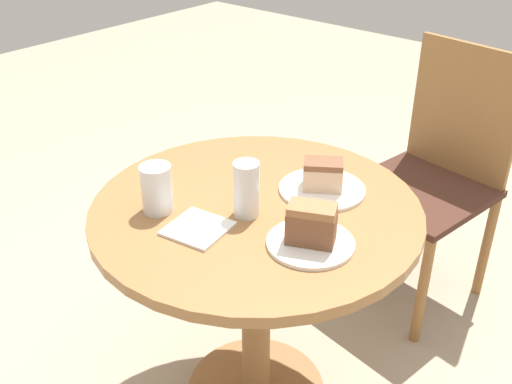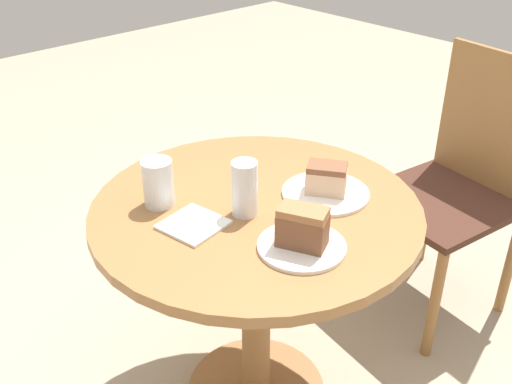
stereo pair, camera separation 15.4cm
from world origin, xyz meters
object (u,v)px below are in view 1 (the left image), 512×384
at_px(plate_far, 322,189).
at_px(cake_slice_near, 311,224).
at_px(cake_slice_far, 323,175).
at_px(glass_lemonade, 157,191).
at_px(glass_water, 246,191).
at_px(plate_near, 310,243).
at_px(chair, 433,174).

relative_size(plate_far, cake_slice_near, 1.81).
bearing_deg(cake_slice_near, cake_slice_far, 119.09).
xyz_separation_m(cake_slice_near, cake_slice_far, (-0.13, 0.23, -0.01)).
bearing_deg(plate_far, glass_lemonade, -126.55).
bearing_deg(cake_slice_far, cake_slice_near, -60.91).
xyz_separation_m(plate_far, glass_water, (-0.08, -0.22, 0.06)).
bearing_deg(plate_near, plate_far, 119.09).
xyz_separation_m(plate_far, cake_slice_far, (-0.00, 0.00, 0.05)).
xyz_separation_m(plate_near, glass_water, (-0.20, 0.01, 0.06)).
xyz_separation_m(plate_far, glass_lemonade, (-0.26, -0.36, 0.05)).
distance_m(chair, cake_slice_near, 0.95).
distance_m(plate_near, cake_slice_near, 0.05).
bearing_deg(glass_water, cake_slice_far, 70.93).
height_order(plate_near, glass_lemonade, glass_lemonade).
bearing_deg(plate_far, cake_slice_far, 180.00).
bearing_deg(glass_lemonade, glass_water, 35.36).
distance_m(chair, glass_water, 0.95).
bearing_deg(cake_slice_far, plate_near, -60.91).
xyz_separation_m(cake_slice_near, glass_water, (-0.20, 0.01, 0.01)).
relative_size(plate_near, plate_far, 0.89).
xyz_separation_m(plate_near, glass_lemonade, (-0.39, -0.13, 0.05)).
bearing_deg(plate_near, glass_lemonade, -161.99).
height_order(chair, plate_near, chair).
height_order(plate_near, cake_slice_near, cake_slice_near).
bearing_deg(plate_near, cake_slice_far, 119.09).
bearing_deg(glass_water, plate_near, -1.48).
distance_m(glass_lemonade, glass_water, 0.23).
xyz_separation_m(plate_far, cake_slice_near, (0.13, -0.23, 0.05)).
relative_size(cake_slice_near, glass_lemonade, 1.03).
relative_size(chair, plate_near, 4.48).
bearing_deg(glass_lemonade, chair, 74.04).
height_order(cake_slice_near, glass_water, glass_water).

